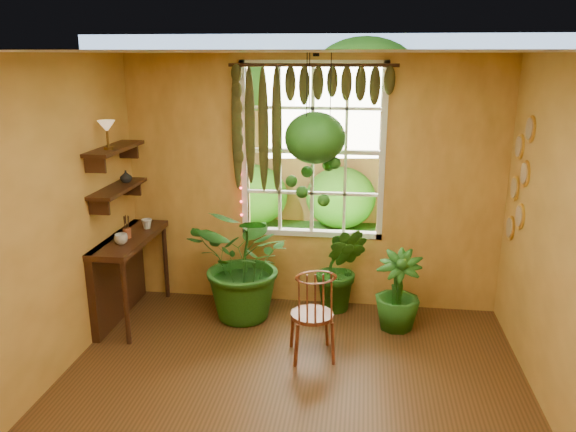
# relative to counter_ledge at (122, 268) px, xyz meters

# --- Properties ---
(floor) EXTENTS (4.50, 4.50, 0.00)m
(floor) POSITION_rel_counter_ledge_xyz_m (1.91, -1.60, -0.55)
(floor) COLOR #5A3419
(floor) RESTS_ON ground
(ceiling) EXTENTS (4.50, 4.50, 0.00)m
(ceiling) POSITION_rel_counter_ledge_xyz_m (1.91, -1.60, 2.15)
(ceiling) COLOR silver
(ceiling) RESTS_ON wall_back
(wall_back) EXTENTS (4.00, 0.00, 4.00)m
(wall_back) POSITION_rel_counter_ledge_xyz_m (1.91, 0.65, 0.80)
(wall_back) COLOR #E6AD4E
(wall_back) RESTS_ON floor
(wall_left) EXTENTS (0.00, 4.50, 4.50)m
(wall_left) POSITION_rel_counter_ledge_xyz_m (-0.09, -1.60, 0.80)
(wall_left) COLOR #E6AD4E
(wall_left) RESTS_ON floor
(window) EXTENTS (1.52, 0.10, 1.86)m
(window) POSITION_rel_counter_ledge_xyz_m (1.91, 0.68, 1.15)
(window) COLOR white
(window) RESTS_ON wall_back
(valance_vine) EXTENTS (1.70, 0.12, 1.10)m
(valance_vine) POSITION_rel_counter_ledge_xyz_m (1.82, 0.56, 1.73)
(valance_vine) COLOR #3C2210
(valance_vine) RESTS_ON window
(string_lights) EXTENTS (0.03, 0.03, 1.54)m
(string_lights) POSITION_rel_counter_ledge_xyz_m (1.15, 0.59, 1.20)
(string_lights) COLOR #FF2633
(string_lights) RESTS_ON window
(wall_plates) EXTENTS (0.04, 0.32, 1.10)m
(wall_plates) POSITION_rel_counter_ledge_xyz_m (3.89, 0.19, 1.00)
(wall_plates) COLOR beige
(wall_plates) RESTS_ON wall_right
(counter_ledge) EXTENTS (0.40, 1.20, 0.90)m
(counter_ledge) POSITION_rel_counter_ledge_xyz_m (0.00, 0.00, 0.00)
(counter_ledge) COLOR #3C2210
(counter_ledge) RESTS_ON floor
(shelf_lower) EXTENTS (0.25, 0.90, 0.04)m
(shelf_lower) POSITION_rel_counter_ledge_xyz_m (0.03, 0.00, 0.85)
(shelf_lower) COLOR #3C2210
(shelf_lower) RESTS_ON wall_left
(shelf_upper) EXTENTS (0.25, 0.90, 0.04)m
(shelf_upper) POSITION_rel_counter_ledge_xyz_m (0.03, 0.00, 1.25)
(shelf_upper) COLOR #3C2210
(shelf_upper) RESTS_ON wall_left
(backyard) EXTENTS (14.00, 10.00, 12.00)m
(backyard) POSITION_rel_counter_ledge_xyz_m (2.15, 5.27, 0.73)
(backyard) COLOR #235D1A
(backyard) RESTS_ON ground
(windsor_chair) EXTENTS (0.47, 0.49, 1.05)m
(windsor_chair) POSITION_rel_counter_ledge_xyz_m (2.04, -0.56, -0.25)
(windsor_chair) COLOR maroon
(windsor_chair) RESTS_ON floor
(potted_plant_left) EXTENTS (1.43, 1.36, 1.25)m
(potted_plant_left) POSITION_rel_counter_ledge_xyz_m (1.30, 0.15, 0.07)
(potted_plant_left) COLOR #1C4813
(potted_plant_left) RESTS_ON floor
(potted_plant_mid) EXTENTS (0.58, 0.50, 0.96)m
(potted_plant_mid) POSITION_rel_counter_ledge_xyz_m (2.25, 0.46, -0.07)
(potted_plant_mid) COLOR #1C4813
(potted_plant_mid) RESTS_ON floor
(potted_plant_right) EXTENTS (0.54, 0.54, 0.82)m
(potted_plant_right) POSITION_rel_counter_ledge_xyz_m (2.83, 0.12, -0.14)
(potted_plant_right) COLOR #1C4813
(potted_plant_right) RESTS_ON floor
(hanging_basket) EXTENTS (0.59, 0.59, 1.46)m
(hanging_basket) POSITION_rel_counter_ledge_xyz_m (1.97, 0.28, 1.29)
(hanging_basket) COLOR black
(hanging_basket) RESTS_ON ceiling
(cup_a) EXTENTS (0.15, 0.15, 0.10)m
(cup_a) POSITION_rel_counter_ledge_xyz_m (0.13, -0.24, 0.40)
(cup_a) COLOR silver
(cup_a) RESTS_ON counter_ledge
(cup_b) EXTENTS (0.11, 0.11, 0.10)m
(cup_b) POSITION_rel_counter_ledge_xyz_m (0.19, 0.28, 0.40)
(cup_b) COLOR beige
(cup_b) RESTS_ON counter_ledge
(brush_jar) EXTENTS (0.08, 0.08, 0.29)m
(brush_jar) POSITION_rel_counter_ledge_xyz_m (0.11, -0.05, 0.46)
(brush_jar) COLOR #96482B
(brush_jar) RESTS_ON counter_ledge
(shelf_vase) EXTENTS (0.16, 0.16, 0.12)m
(shelf_vase) POSITION_rel_counter_ledge_xyz_m (0.04, 0.19, 0.93)
(shelf_vase) COLOR #B2AD99
(shelf_vase) RESTS_ON shelf_lower
(tiffany_lamp) EXTENTS (0.16, 0.16, 0.27)m
(tiffany_lamp) POSITION_rel_counter_ledge_xyz_m (0.05, -0.16, 1.47)
(tiffany_lamp) COLOR brown
(tiffany_lamp) RESTS_ON shelf_upper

